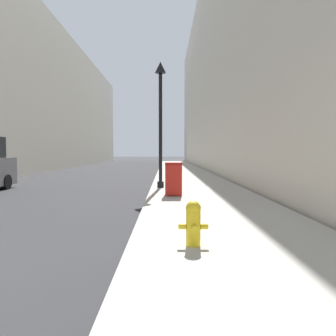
# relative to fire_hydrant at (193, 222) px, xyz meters

# --- Properties ---
(sidewalk_right) EXTENTS (3.85, 60.00, 0.12)m
(sidewalk_right) POSITION_rel_fire_hydrant_xyz_m (0.86, 15.96, -0.44)
(sidewalk_right) COLOR #ADA89E
(sidewalk_right) RESTS_ON ground
(building_right_stone) EXTENTS (12.00, 60.00, 17.70)m
(building_right_stone) POSITION_rel_fire_hydrant_xyz_m (8.89, 23.96, 8.35)
(building_right_stone) COLOR beige
(building_right_stone) RESTS_ON ground
(fire_hydrant) EXTENTS (0.47, 0.36, 0.72)m
(fire_hydrant) POSITION_rel_fire_hydrant_xyz_m (0.00, 0.00, 0.00)
(fire_hydrant) COLOR yellow
(fire_hydrant) RESTS_ON sidewalk_right
(trash_bin) EXTENTS (0.58, 0.62, 1.12)m
(trash_bin) POSITION_rel_fire_hydrant_xyz_m (-0.18, 5.96, 0.20)
(trash_bin) COLOR red
(trash_bin) RESTS_ON sidewalk_right
(lamppost) EXTENTS (0.45, 0.45, 5.15)m
(lamppost) POSITION_rel_fire_hydrant_xyz_m (-0.66, 8.38, 2.91)
(lamppost) COLOR black
(lamppost) RESTS_ON sidewalk_right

